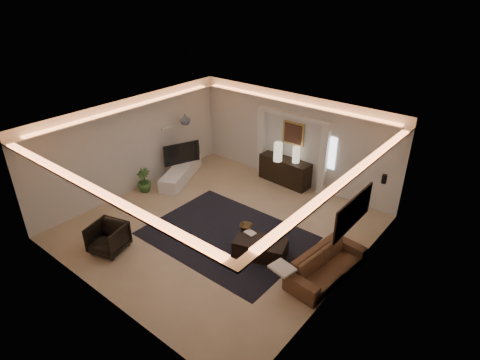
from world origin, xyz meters
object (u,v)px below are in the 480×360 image
Objects in this scene: console at (285,171)px; armchair at (108,238)px; sofa at (327,265)px; coffee_table at (260,248)px.

console is 2.13× the size of armchair.
armchair is (-1.34, -5.73, -0.03)m from console.
console is at bearing 60.61° from armchair.
sofa is 2.60× the size of armchair.
coffee_table is at bearing 108.74° from sofa.
sofa is at bearing -6.08° from coffee_table.
sofa is at bearing 12.66° from armchair.
sofa is (3.24, -3.20, -0.09)m from console.
coffee_table is at bearing 19.80° from armchair.
sofa is 1.71× the size of coffee_table.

